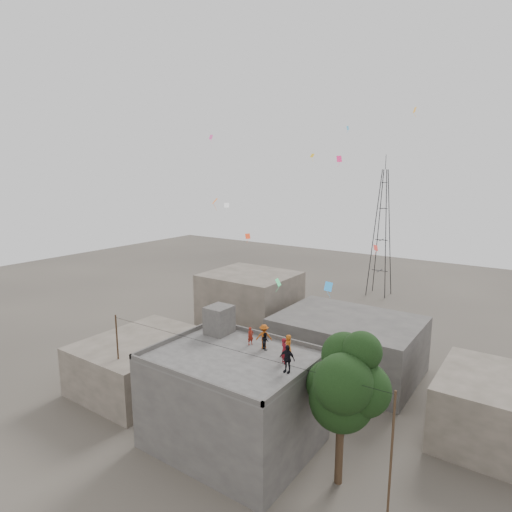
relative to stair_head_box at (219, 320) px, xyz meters
The scene contains 18 objects.
ground 8.21m from the stair_head_box, 39.09° to the right, with size 140.00×140.00×0.00m, color #3F3A34.
main_building 5.78m from the stair_head_box, 39.09° to the right, with size 10.00×8.00×6.10m.
parapet 4.21m from the stair_head_box, 39.09° to the right, with size 10.00×8.00×0.30m.
stair_head_box is the anchor object (origin of this frame).
neighbor_west 9.34m from the stair_head_box, behind, with size 8.00×10.00×4.00m, color #595146.
neighbor_north 13.35m from the stair_head_box, 65.48° to the left, with size 12.00×9.00×5.00m, color #484643.
neighbor_northwest 15.45m from the stair_head_box, 116.91° to the left, with size 9.00×8.00×7.00m, color #595146.
neighbor_east 19.35m from the stair_head_box, 23.28° to the left, with size 7.00×8.00×4.40m, color #595146.
tree 10.80m from the stair_head_box, 10.74° to the right, with size 4.90×4.60×9.10m.
utility_line 6.26m from the stair_head_box, 46.14° to the right, with size 20.12×0.62×7.40m.
transmission_tower 37.46m from the stair_head_box, 91.23° to the left, with size 2.97×2.97×20.01m.
person_red_adult 6.63m from the stair_head_box, 14.24° to the right, with size 0.58×0.38×1.60m, color maroon.
person_orange_child 5.97m from the stair_head_box, ahead, with size 0.63×0.41×1.28m, color #B35714.
person_dark_child 4.37m from the stair_head_box, ahead, with size 0.55×0.43×1.14m, color black.
person_dark_adult 7.63m from the stair_head_box, 19.69° to the right, with size 0.98×0.41×1.67m, color black.
person_orange_adult 4.18m from the stair_head_box, ahead, with size 1.05×0.60×1.63m, color #AC4E13.
person_red_child 3.14m from the stair_head_box, ahead, with size 0.45×0.29×1.23m, color maroon.
kites 9.95m from the stair_head_box, 50.52° to the left, with size 13.58×16.76×11.82m.
Camera 1 is at (15.62, -19.96, 17.43)m, focal length 30.00 mm.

